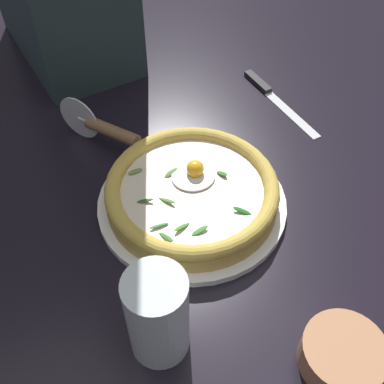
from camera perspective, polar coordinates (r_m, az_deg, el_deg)
name	(u,v)px	position (r m, az deg, el deg)	size (l,w,h in m)	color
ground_plane	(178,229)	(0.73, -1.71, -4.57)	(2.40, 2.40, 0.03)	black
pizza_plate	(192,203)	(0.74, 0.00, -1.34)	(0.30, 0.30, 0.01)	white
pizza	(192,191)	(0.72, 0.00, 0.13)	(0.27, 0.27, 0.06)	gold
side_bowl	(342,355)	(0.62, 17.82, -18.38)	(0.10, 0.10, 0.04)	#B57953
pizza_cutter	(102,127)	(0.83, -10.87, 7.74)	(0.11, 0.14, 0.08)	silver
table_knife	(269,93)	(0.97, 9.40, 11.80)	(0.04, 0.23, 0.01)	silver
drinking_glass	(158,320)	(0.57, -4.15, -15.25)	(0.07, 0.07, 0.14)	silver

